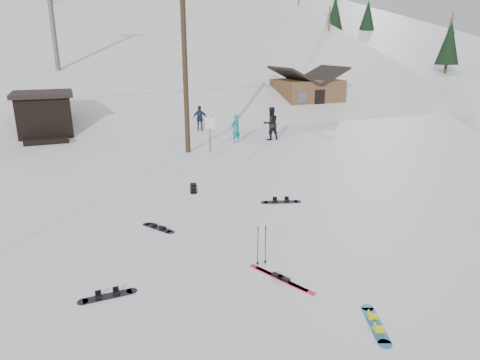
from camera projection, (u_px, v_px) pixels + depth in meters
name	position (u px, v px, depth m)	size (l,w,h in m)	color
ground	(268.00, 298.00, 9.53)	(200.00, 200.00, 0.00)	white
ski_slope	(103.00, 171.00, 61.80)	(60.00, 75.00, 45.00)	silver
ridge_right	(344.00, 149.00, 70.61)	(34.00, 85.00, 36.00)	white
treeline_right	(372.00, 86.00, 59.51)	(20.00, 60.00, 10.00)	black
treeline_crest	(83.00, 74.00, 85.62)	(50.00, 6.00, 10.00)	black
utility_pole	(185.00, 60.00, 21.22)	(2.00, 0.26, 9.00)	#3A2819
trail_sign	(210.00, 128.00, 22.26)	(0.50, 0.09, 1.85)	#595B60
lift_hut	(45.00, 115.00, 25.87)	(3.40, 4.10, 2.75)	black
lift_tower_near	(51.00, 11.00, 32.29)	(2.20, 0.36, 8.00)	#595B60
cabin	(307.00, 94.00, 35.66)	(5.39, 4.40, 3.77)	brown
hero_snowboard	(376.00, 324.00, 8.60)	(0.69, 1.34, 0.10)	#1C6FB7
hero_skis	(281.00, 278.00, 10.29)	(0.90, 1.84, 0.10)	red
ski_poles	(262.00, 245.00, 10.86)	(0.29, 0.08, 1.05)	black
board_scatter_a	(108.00, 296.00, 9.58)	(1.31, 0.28, 0.09)	black
board_scatter_b	(158.00, 228.00, 13.17)	(0.80, 1.11, 0.09)	black
board_scatter_d	(281.00, 202.00, 15.35)	(1.41, 0.63, 0.10)	black
board_scatter_f	(194.00, 188.00, 16.82)	(0.55, 1.37, 0.10)	black
skier_teal	(236.00, 129.00, 24.53)	(0.60, 0.39, 1.64)	#0D7D8A
skier_dark	(271.00, 124.00, 25.27)	(0.95, 0.74, 1.95)	black
skier_pink	(291.00, 107.00, 33.68)	(0.96, 0.55, 1.49)	#D84C66
skier_navy	(200.00, 119.00, 27.87)	(0.98, 0.41, 1.67)	#1B2845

